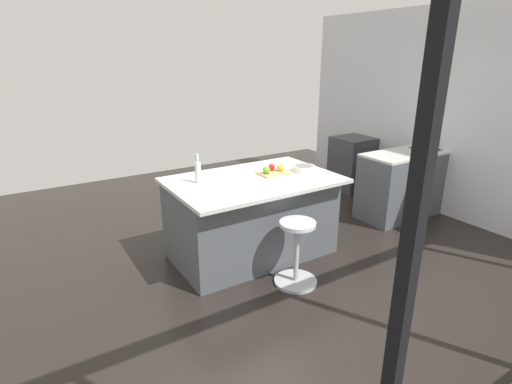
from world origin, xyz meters
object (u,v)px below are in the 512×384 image
Objects in this scene: apple_green at (267,170)px; oven_range at (352,163)px; apple_yellow at (281,167)px; apple_red at (272,167)px; water_bottle at (198,172)px; fruit_bowl at (304,168)px; stool_by_window at (296,255)px; cutting_board at (274,173)px; kitchen_island at (251,216)px.

oven_range is at bearing -155.43° from apple_green.
apple_yellow is 1.11× the size of apple_red.
fruit_bowl is at bearing 167.82° from water_bottle.
stool_by_window is at bearing 35.73° from oven_range.
stool_by_window is 2.62× the size of fruit_bowl.
stool_by_window is 1.07m from apple_yellow.
cutting_board is 1.40× the size of fruit_bowl.
stool_by_window is 7.83× the size of apple_green.
oven_range is 2.69m from apple_red.
oven_range is 2.94m from kitchen_island.
kitchen_island is at bearing -2.45° from cutting_board.
oven_range is at bearing -163.05° from water_bottle.
fruit_bowl is at bearing 168.78° from kitchen_island.
water_bottle reaches higher than fruit_bowl.
water_bottle is at bearing -55.53° from stool_by_window.
apple_red is 0.37m from fruit_bowl.
apple_green is at bearing 168.51° from water_bottle.
cutting_board is at bearing -0.19° from apple_yellow.
cutting_board is (-0.24, -0.76, 0.63)m from stool_by_window.
water_bottle is (0.63, -0.91, 0.74)m from stool_by_window.
apple_yellow reaches higher than apple_red.
apple_green is at bearing -13.33° from fruit_bowl.
apple_yellow is 0.27× the size of water_bottle.
cutting_board is 4.20× the size of apple_yellow.
apple_yellow is at bearing -24.36° from fruit_bowl.
fruit_bowl is at bearing 31.25° from oven_range.
water_bottle is (0.76, -0.15, 0.06)m from apple_green.
fruit_bowl is (-0.32, 0.19, -0.02)m from apple_red.
water_bottle reaches higher than apple_green.
cutting_board reaches higher than stool_by_window.
apple_red is at bearing -147.23° from apple_green.
water_bottle is at bearing -11.49° from apple_green.
cutting_board reaches higher than kitchen_island.
apple_red reaches higher than oven_range.
cutting_board is 0.09m from apple_red.
apple_red is at bearing -29.88° from fruit_bowl.
apple_yellow is 0.20m from apple_green.
oven_range is 10.48× the size of apple_yellow.
apple_yellow is 0.33× the size of fruit_bowl.
apple_green reaches higher than apple_red.
cutting_board is (-0.30, 0.01, 0.47)m from kitchen_island.
cutting_board is at bearing -176.34° from apple_green.
kitchen_island is at bearing -6.06° from apple_green.
apple_green is (0.20, 0.01, 0.00)m from apple_yellow.
apple_red is (-0.01, -0.07, 0.05)m from cutting_board.
oven_range is at bearing -154.58° from cutting_board.
apple_yellow is 0.27m from fruit_bowl.
apple_green reaches higher than cutting_board.
water_bottle is 1.21× the size of fruit_bowl.
kitchen_island is 23.54× the size of apple_red.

